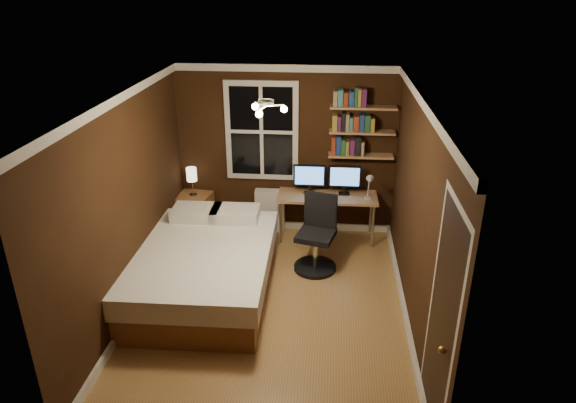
# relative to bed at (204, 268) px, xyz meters

# --- Properties ---
(floor) EXTENTS (4.20, 4.20, 0.00)m
(floor) POSITION_rel_bed_xyz_m (0.85, -0.25, -0.33)
(floor) COLOR olive
(floor) RESTS_ON ground
(wall_back) EXTENTS (3.20, 0.04, 2.50)m
(wall_back) POSITION_rel_bed_xyz_m (0.85, 1.85, 0.92)
(wall_back) COLOR black
(wall_back) RESTS_ON ground
(wall_left) EXTENTS (0.04, 4.20, 2.50)m
(wall_left) POSITION_rel_bed_xyz_m (-0.75, -0.25, 0.92)
(wall_left) COLOR black
(wall_left) RESTS_ON ground
(wall_right) EXTENTS (0.04, 4.20, 2.50)m
(wall_right) POSITION_rel_bed_xyz_m (2.45, -0.25, 0.92)
(wall_right) COLOR black
(wall_right) RESTS_ON ground
(ceiling) EXTENTS (3.20, 4.20, 0.02)m
(ceiling) POSITION_rel_bed_xyz_m (0.85, -0.25, 2.17)
(ceiling) COLOR white
(ceiling) RESTS_ON wall_back
(window) EXTENTS (1.06, 0.06, 1.46)m
(window) POSITION_rel_bed_xyz_m (0.50, 1.82, 1.22)
(window) COLOR silver
(window) RESTS_ON wall_back
(door) EXTENTS (0.03, 0.82, 2.05)m
(door) POSITION_rel_bed_xyz_m (2.44, -1.80, 0.70)
(door) COLOR black
(door) RESTS_ON ground
(door_knob) EXTENTS (0.06, 0.06, 0.06)m
(door_knob) POSITION_rel_bed_xyz_m (2.40, -2.10, 0.67)
(door_knob) COLOR gold
(door_knob) RESTS_ON door
(ceiling_fixture) EXTENTS (0.44, 0.44, 0.18)m
(ceiling_fixture) POSITION_rel_bed_xyz_m (0.85, -0.35, 2.07)
(ceiling_fixture) COLOR beige
(ceiling_fixture) RESTS_ON ceiling
(bookshelf_lower) EXTENTS (0.92, 0.22, 0.03)m
(bookshelf_lower) POSITION_rel_bed_xyz_m (1.93, 1.73, 0.92)
(bookshelf_lower) COLOR #9E724D
(bookshelf_lower) RESTS_ON wall_back
(books_row_lower) EXTENTS (0.42, 0.16, 0.23)m
(books_row_lower) POSITION_rel_bed_xyz_m (1.93, 1.73, 1.05)
(books_row_lower) COLOR maroon
(books_row_lower) RESTS_ON bookshelf_lower
(bookshelf_middle) EXTENTS (0.92, 0.22, 0.03)m
(bookshelf_middle) POSITION_rel_bed_xyz_m (1.93, 1.73, 1.27)
(bookshelf_middle) COLOR #9E724D
(bookshelf_middle) RESTS_ON wall_back
(books_row_middle) EXTENTS (0.54, 0.16, 0.23)m
(books_row_middle) POSITION_rel_bed_xyz_m (1.93, 1.73, 1.40)
(books_row_middle) COLOR navy
(books_row_middle) RESTS_ON bookshelf_middle
(bookshelf_upper) EXTENTS (0.92, 0.22, 0.03)m
(bookshelf_upper) POSITION_rel_bed_xyz_m (1.93, 1.73, 1.62)
(bookshelf_upper) COLOR #9E724D
(bookshelf_upper) RESTS_ON wall_back
(books_row_upper) EXTENTS (0.42, 0.16, 0.23)m
(books_row_upper) POSITION_rel_bed_xyz_m (1.93, 1.73, 1.75)
(books_row_upper) COLOR #214F30
(books_row_upper) RESTS_ON bookshelf_upper
(bed) EXTENTS (1.66, 2.28, 0.76)m
(bed) POSITION_rel_bed_xyz_m (0.00, 0.00, 0.00)
(bed) COLOR brown
(bed) RESTS_ON ground
(nightstand) EXTENTS (0.54, 0.54, 0.60)m
(nightstand) POSITION_rel_bed_xyz_m (-0.53, 1.60, -0.03)
(nightstand) COLOR brown
(nightstand) RESTS_ON ground
(bedside_lamp) EXTENTS (0.15, 0.15, 0.43)m
(bedside_lamp) POSITION_rel_bed_xyz_m (-0.53, 1.60, 0.49)
(bedside_lamp) COLOR white
(bedside_lamp) RESTS_ON nightstand
(radiator) EXTENTS (0.44, 0.16, 0.67)m
(radiator) POSITION_rel_bed_xyz_m (0.61, 1.73, 0.01)
(radiator) COLOR silver
(radiator) RESTS_ON ground
(desk) EXTENTS (1.44, 0.54, 0.68)m
(desk) POSITION_rel_bed_xyz_m (1.47, 1.56, 0.30)
(desk) COLOR #9E724D
(desk) RESTS_ON ground
(monitor_left) EXTENTS (0.46, 0.12, 0.44)m
(monitor_left) POSITION_rel_bed_xyz_m (1.20, 1.63, 0.58)
(monitor_left) COLOR black
(monitor_left) RESTS_ON desk
(monitor_right) EXTENTS (0.46, 0.12, 0.44)m
(monitor_right) POSITION_rel_bed_xyz_m (1.71, 1.63, 0.58)
(monitor_right) COLOR black
(monitor_right) RESTS_ON desk
(desk_lamp) EXTENTS (0.14, 0.32, 0.44)m
(desk_lamp) POSITION_rel_bed_xyz_m (2.05, 1.42, 0.58)
(desk_lamp) COLOR silver
(desk_lamp) RESTS_ON desk
(office_chair) EXTENTS (0.56, 0.56, 1.02)m
(office_chair) POSITION_rel_bed_xyz_m (1.35, 0.69, 0.07)
(office_chair) COLOR black
(office_chair) RESTS_ON ground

